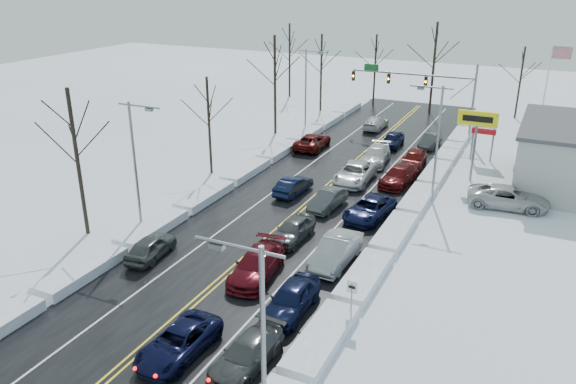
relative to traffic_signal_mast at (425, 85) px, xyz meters
The scene contains 42 objects.
ground 28.73m from the traffic_signal_mast, 97.02° to the right, with size 160.00×160.00×0.00m, color white.
road_surface 26.78m from the traffic_signal_mast, 97.55° to the right, with size 14.00×84.00×0.01m, color black.
snow_bank_left 28.77m from the traffic_signal_mast, 113.03° to the right, with size 1.82×72.00×0.64m, color white.
snow_bank_right 26.88m from the traffic_signal_mast, 80.92° to the right, with size 1.82×72.00×0.64m, color white.
traffic_signal_mast is the anchor object (origin of this frame).
tires_plus_sign 13.92m from the traffic_signal_mast, 59.54° to the right, with size 3.20×0.34×6.00m.
used_vehicles_sign 9.50m from the traffic_signal_mast, 40.34° to the right, with size 2.20×0.22×4.65m.
speed_limit_sign 36.51m from the traffic_signal_mast, 82.48° to the right, with size 0.55×0.09×2.35m.
flagpole 11.90m from the traffic_signal_mast, ahead, with size 1.87×1.20×10.00m.
streetlight_se 46.25m from the traffic_signal_mast, 83.98° to the right, with size 3.20×0.25×9.00m.
streetlight_ne 18.63m from the traffic_signal_mast, 74.91° to the right, with size 3.20×0.25×9.00m.
streetlight_sw 34.08m from the traffic_signal_mast, 110.16° to the right, with size 3.20×0.25×9.00m.
streetlight_nw 12.40m from the traffic_signal_mast, 161.23° to the right, with size 3.20×0.25×9.00m.
tree_left_b 37.16m from the traffic_signal_mast, 113.74° to the right, with size 4.00×4.00×10.00m.
tree_left_c 24.38m from the traffic_signal_mast, 124.90° to the right, with size 3.40×3.40×8.50m.
tree_left_d 15.93m from the traffic_signal_mast, 157.76° to the right, with size 4.20×4.20×10.50m.
tree_left_e 15.51m from the traffic_signal_mast, 157.13° to the left, with size 3.80×3.80×9.50m.
tree_far_a 24.63m from the traffic_signal_mast, 150.75° to the left, with size 4.00×4.00×10.00m.
tree_far_b 16.10m from the traffic_signal_mast, 125.98° to the left, with size 3.60×3.60×9.00m.
tree_far_c 11.32m from the traffic_signal_mast, 97.48° to the left, with size 4.40×4.40×11.00m.
tree_far_d 15.16m from the traffic_signal_mast, 55.64° to the left, with size 3.40×3.40×8.50m.
queued_car_2 42.40m from the traffic_signal_mast, 92.16° to the right, with size 2.23×4.83×1.34m, color black.
queued_car_3 34.63m from the traffic_signal_mast, 92.86° to the right, with size 2.19×5.40×1.57m, color #520B13.
queued_car_4 29.44m from the traffic_signal_mast, 93.69° to the right, with size 1.77×4.39×1.50m, color #46494C.
queued_car_5 23.60m from the traffic_signal_mast, 94.33° to the right, with size 1.48×4.25×1.40m, color #3E4043.
queued_car_6 17.64m from the traffic_signal_mast, 96.01° to the right, with size 2.63×5.71×1.59m, color silver.
queued_car_7 12.47m from the traffic_signal_mast, 98.48° to the right, with size 2.17×5.34×1.55m, color silver.
queued_car_8 7.83m from the traffic_signal_mast, 107.27° to the right, with size 1.73×4.30×1.46m, color black.
queued_car_11 41.78m from the traffic_signal_mast, 87.66° to the right, with size 1.87×4.59×1.33m, color #3B3D40.
queued_car_12 37.03m from the traffic_signal_mast, 87.40° to the right, with size 1.89×4.69×1.60m, color black.
queued_car_13 31.20m from the traffic_signal_mast, 86.49° to the right, with size 1.79×5.13×1.69m, color #93969A.
queued_car_14 23.94m from the traffic_signal_mast, 85.91° to the right, with size 2.42×5.24×1.46m, color black.
queued_car_15 16.57m from the traffic_signal_mast, 83.57° to the right, with size 2.11×5.18×1.50m, color #4C0A0B.
queued_car_16 12.16m from the traffic_signal_mast, 80.30° to the right, with size 1.89×4.69×1.60m, color #530D0B.
queued_car_17 6.94m from the traffic_signal_mast, 64.71° to the right, with size 1.40×4.02×1.33m, color #3B3D3F.
oncoming_car_0 22.68m from the traffic_signal_mast, 103.96° to the right, with size 1.48×4.26×1.40m, color black.
oncoming_car_1 13.96m from the traffic_signal_mast, 132.98° to the right, with size 2.50×5.43×1.51m, color #530D0B.
oncoming_car_2 7.62m from the traffic_signal_mast, behind, with size 1.97×4.86×1.41m, color silver.
oncoming_car_3 36.38m from the traffic_signal_mast, 104.23° to the right, with size 1.67×4.16×1.42m, color #3E4143.
parked_car_0 20.66m from the traffic_signal_mast, 58.10° to the right, with size 2.73×5.93×1.65m, color #BBBBBD.
parked_car_1 18.97m from the traffic_signal_mast, 41.72° to the right, with size 1.94×4.77×1.38m, color #3A3C3E.
parked_car_2 14.50m from the traffic_signal_mast, 32.11° to the right, with size 1.99×4.95×1.69m, color black.
Camera 1 is at (15.77, -31.37, 16.82)m, focal length 35.00 mm.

